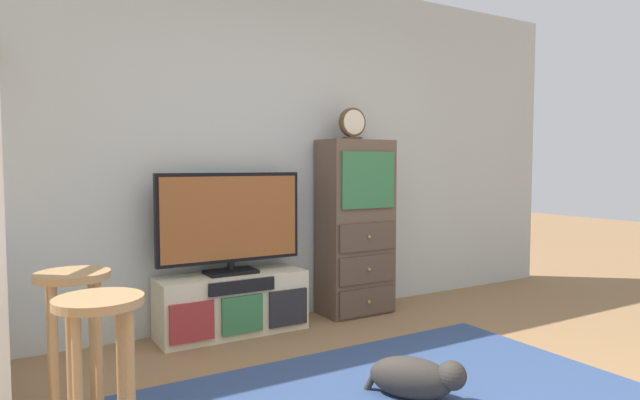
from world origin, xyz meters
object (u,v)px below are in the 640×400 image
(television, at_px, (230,220))
(bar_stool_near, at_px, (100,343))
(side_cabinet, at_px, (356,227))
(bar_stool_far, at_px, (74,310))
(dog, at_px, (416,378))
(desk_clock, at_px, (352,124))
(media_console, at_px, (232,304))

(television, relative_size, bar_stool_near, 1.51)
(television, relative_size, side_cabinet, 0.75)
(side_cabinet, relative_size, bar_stool_far, 1.98)
(bar_stool_far, bearing_deg, dog, -23.19)
(bar_stool_near, distance_m, bar_stool_far, 0.55)
(bar_stool_far, bearing_deg, desk_clock, 21.64)
(desk_clock, xyz_separation_m, bar_stool_far, (-2.17, -0.86, -1.01))
(dog, bearing_deg, desk_clock, 67.62)
(media_console, relative_size, side_cabinet, 0.75)
(television, distance_m, dog, 1.75)
(dog, bearing_deg, television, 104.65)
(desk_clock, distance_m, bar_stool_far, 2.55)
(media_console, bearing_deg, bar_stool_near, -128.05)
(side_cabinet, relative_size, dog, 2.95)
(bar_stool_far, bearing_deg, media_console, 37.26)
(television, relative_size, bar_stool_far, 1.50)
(media_console, height_order, television, television)
(bar_stool_near, bearing_deg, desk_clock, 33.38)
(bar_stool_far, bearing_deg, television, 38.01)
(television, relative_size, dog, 2.23)
(television, xyz_separation_m, desk_clock, (1.03, -0.03, 0.72))
(television, xyz_separation_m, dog, (0.41, -1.55, -0.70))
(television, relative_size, desk_clock, 4.19)
(media_console, bearing_deg, dog, -75.13)
(desk_clock, xyz_separation_m, dog, (-0.63, -1.52, -1.43))
(side_cabinet, distance_m, desk_clock, 0.84)
(dog, bearing_deg, bar_stool_near, 175.73)
(media_console, bearing_deg, bar_stool_far, -142.74)
(bar_stool_far, xyz_separation_m, dog, (1.55, -0.66, -0.41))
(bar_stool_near, relative_size, bar_stool_far, 0.99)
(television, distance_m, bar_stool_near, 1.84)
(media_console, distance_m, television, 0.60)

